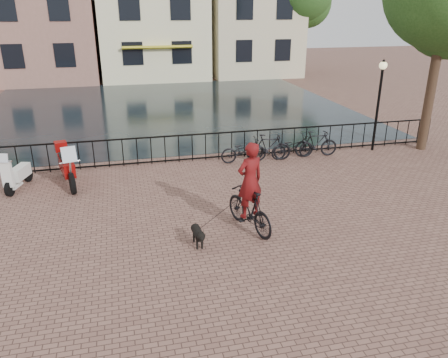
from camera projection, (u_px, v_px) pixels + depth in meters
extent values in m
plane|color=brown|center=(258.00, 285.00, 9.00)|extent=(100.00, 100.00, 0.00)
plane|color=black|center=(165.00, 108.00, 24.63)|extent=(20.00, 20.00, 0.00)
cube|color=black|center=(192.00, 135.00, 15.86)|extent=(20.00, 0.05, 0.05)
cube|color=black|center=(193.00, 159.00, 16.20)|extent=(20.00, 0.05, 0.05)
cube|color=beige|center=(150.00, 4.00, 34.17)|extent=(8.00, 9.00, 11.00)
cube|color=gold|center=(158.00, 47.00, 31.00)|extent=(5.00, 0.60, 0.15)
cylinder|color=black|center=(433.00, 78.00, 16.56)|extent=(0.36, 0.36, 5.60)
cylinder|color=black|center=(300.00, 38.00, 34.89)|extent=(0.36, 0.36, 5.95)
cylinder|color=black|center=(377.00, 110.00, 16.84)|extent=(0.10, 0.10, 3.20)
sphere|color=beige|center=(383.00, 65.00, 16.21)|extent=(0.30, 0.30, 0.30)
imported|color=black|center=(249.00, 208.00, 11.03)|extent=(1.15, 2.07, 1.20)
imported|color=#5B0D0E|center=(250.00, 173.00, 10.68)|extent=(0.99, 0.80, 2.35)
imported|color=black|center=(244.00, 150.00, 15.91)|extent=(1.72, 0.60, 0.90)
imported|color=black|center=(269.00, 147.00, 16.10)|extent=(1.72, 0.73, 1.00)
imported|color=black|center=(293.00, 147.00, 16.32)|extent=(1.76, 0.73, 0.90)
imported|color=black|center=(316.00, 144.00, 16.51)|extent=(1.69, 0.59, 1.00)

